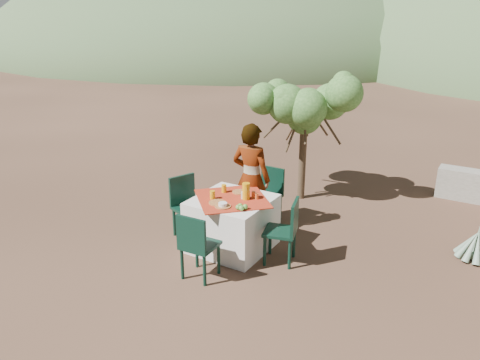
{
  "coord_description": "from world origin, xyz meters",
  "views": [
    {
      "loc": [
        3.37,
        -5.41,
        3.2
      ],
      "look_at": [
        0.06,
        0.07,
        0.89
      ],
      "focal_mm": 35.0,
      "sensor_mm": 36.0,
      "label": 1
    }
  ],
  "objects_px": {
    "table": "(232,223)",
    "shrub_tree": "(309,112)",
    "agave": "(477,245)",
    "juice_pitcher": "(246,191)",
    "chair_near": "(197,244)",
    "chair_right": "(286,229)",
    "chair_left": "(187,203)",
    "person": "(251,178)",
    "chair_far": "(269,192)"
  },
  "relations": [
    {
      "from": "chair_near",
      "to": "person",
      "type": "height_order",
      "value": "person"
    },
    {
      "from": "chair_far",
      "to": "shrub_tree",
      "type": "xyz_separation_m",
      "value": [
        0.11,
        1.22,
        1.09
      ]
    },
    {
      "from": "person",
      "to": "agave",
      "type": "relative_size",
      "value": 2.87
    },
    {
      "from": "chair_left",
      "to": "person",
      "type": "xyz_separation_m",
      "value": [
        0.74,
        0.64,
        0.33
      ]
    },
    {
      "from": "person",
      "to": "agave",
      "type": "bearing_deg",
      "value": -166.97
    },
    {
      "from": "chair_near",
      "to": "chair_right",
      "type": "distance_m",
      "value": 1.22
    },
    {
      "from": "chair_near",
      "to": "chair_left",
      "type": "bearing_deg",
      "value": -49.8
    },
    {
      "from": "chair_right",
      "to": "juice_pitcher",
      "type": "xyz_separation_m",
      "value": [
        -0.65,
        0.06,
        0.38
      ]
    },
    {
      "from": "chair_right",
      "to": "shrub_tree",
      "type": "relative_size",
      "value": 0.45
    },
    {
      "from": "chair_near",
      "to": "juice_pitcher",
      "type": "distance_m",
      "value": 1.09
    },
    {
      "from": "table",
      "to": "shrub_tree",
      "type": "distance_m",
      "value": 2.62
    },
    {
      "from": "chair_near",
      "to": "agave",
      "type": "bearing_deg",
      "value": -143.49
    },
    {
      "from": "chair_left",
      "to": "juice_pitcher",
      "type": "distance_m",
      "value": 1.05
    },
    {
      "from": "juice_pitcher",
      "to": "chair_left",
      "type": "bearing_deg",
      "value": -175.8
    },
    {
      "from": "table",
      "to": "agave",
      "type": "height_order",
      "value": "table"
    },
    {
      "from": "juice_pitcher",
      "to": "shrub_tree",
      "type": "bearing_deg",
      "value": 91.68
    },
    {
      "from": "chair_left",
      "to": "agave",
      "type": "relative_size",
      "value": 1.56
    },
    {
      "from": "chair_near",
      "to": "agave",
      "type": "height_order",
      "value": "chair_near"
    },
    {
      "from": "table",
      "to": "person",
      "type": "xyz_separation_m",
      "value": [
        -0.07,
        0.64,
        0.46
      ]
    },
    {
      "from": "table",
      "to": "shrub_tree",
      "type": "relative_size",
      "value": 0.65
    },
    {
      "from": "agave",
      "to": "juice_pitcher",
      "type": "relative_size",
      "value": 2.52
    },
    {
      "from": "chair_left",
      "to": "juice_pitcher",
      "type": "bearing_deg",
      "value": -64.64
    },
    {
      "from": "chair_near",
      "to": "person",
      "type": "distance_m",
      "value": 1.63
    },
    {
      "from": "table",
      "to": "agave",
      "type": "xyz_separation_m",
      "value": [
        3.02,
        1.46,
        -0.18
      ]
    },
    {
      "from": "agave",
      "to": "chair_far",
      "type": "bearing_deg",
      "value": -173.28
    },
    {
      "from": "chair_far",
      "to": "chair_left",
      "type": "height_order",
      "value": "chair_left"
    },
    {
      "from": "chair_right",
      "to": "agave",
      "type": "relative_size",
      "value": 1.52
    },
    {
      "from": "chair_near",
      "to": "chair_far",
      "type": "bearing_deg",
      "value": -90.81
    },
    {
      "from": "chair_far",
      "to": "agave",
      "type": "xyz_separation_m",
      "value": [
        3.02,
        0.36,
        -0.29
      ]
    },
    {
      "from": "person",
      "to": "shrub_tree",
      "type": "distance_m",
      "value": 1.84
    },
    {
      "from": "chair_right",
      "to": "person",
      "type": "relative_size",
      "value": 0.53
    },
    {
      "from": "chair_right",
      "to": "chair_left",
      "type": "bearing_deg",
      "value": -104.74
    },
    {
      "from": "chair_left",
      "to": "chair_near",
      "type": "bearing_deg",
      "value": -116.04
    },
    {
      "from": "table",
      "to": "juice_pitcher",
      "type": "distance_m",
      "value": 0.54
    },
    {
      "from": "table",
      "to": "person",
      "type": "height_order",
      "value": "person"
    },
    {
      "from": "chair_left",
      "to": "person",
      "type": "relative_size",
      "value": 0.54
    },
    {
      "from": "table",
      "to": "chair_right",
      "type": "xyz_separation_m",
      "value": [
        0.83,
        0.02,
        0.12
      ]
    },
    {
      "from": "table",
      "to": "chair_left",
      "type": "bearing_deg",
      "value": 179.94
    },
    {
      "from": "agave",
      "to": "person",
      "type": "bearing_deg",
      "value": -165.24
    },
    {
      "from": "chair_near",
      "to": "chair_left",
      "type": "distance_m",
      "value": 1.28
    },
    {
      "from": "chair_far",
      "to": "chair_left",
      "type": "xyz_separation_m",
      "value": [
        -0.81,
        -1.1,
        0.02
      ]
    },
    {
      "from": "chair_far",
      "to": "agave",
      "type": "height_order",
      "value": "chair_far"
    },
    {
      "from": "table",
      "to": "person",
      "type": "relative_size",
      "value": 0.77
    },
    {
      "from": "chair_near",
      "to": "chair_left",
      "type": "height_order",
      "value": "chair_left"
    },
    {
      "from": "shrub_tree",
      "to": "juice_pitcher",
      "type": "bearing_deg",
      "value": -88.32
    },
    {
      "from": "chair_near",
      "to": "person",
      "type": "relative_size",
      "value": 0.53
    },
    {
      "from": "chair_right",
      "to": "shrub_tree",
      "type": "xyz_separation_m",
      "value": [
        -0.71,
        2.31,
        1.08
      ]
    },
    {
      "from": "chair_near",
      "to": "shrub_tree",
      "type": "height_order",
      "value": "shrub_tree"
    },
    {
      "from": "chair_right",
      "to": "agave",
      "type": "xyz_separation_m",
      "value": [
        2.19,
        1.44,
        -0.3
      ]
    },
    {
      "from": "table",
      "to": "chair_left",
      "type": "distance_m",
      "value": 0.81
    }
  ]
}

